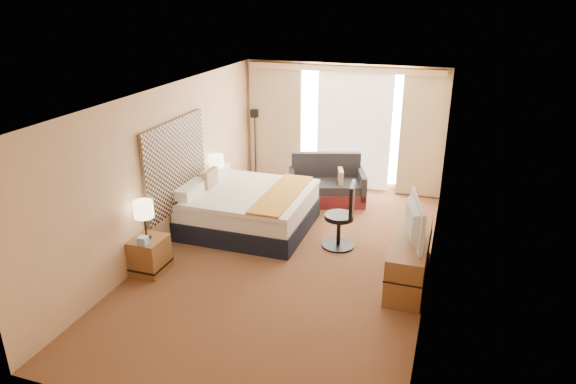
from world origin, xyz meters
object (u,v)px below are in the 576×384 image
(desk_chair, at_px, (343,219))
(loveseat, at_px, (327,187))
(floor_lamp, at_px, (255,131))
(nightstand_left, at_px, (150,255))
(lamp_right, at_px, (216,162))
(television, at_px, (409,220))
(media_dresser, at_px, (410,256))
(nightstand_right, at_px, (222,196))
(lamp_left, at_px, (144,210))
(bed, at_px, (249,208))

(desk_chair, bearing_deg, loveseat, 105.69)
(floor_lamp, bearing_deg, nightstand_left, -89.60)
(lamp_right, height_order, television, television)
(media_dresser, relative_size, television, 1.72)
(nightstand_right, height_order, loveseat, loveseat)
(loveseat, distance_m, lamp_right, 2.26)
(floor_lamp, distance_m, television, 5.05)
(nightstand_left, relative_size, television, 0.53)
(media_dresser, bearing_deg, loveseat, 127.18)
(lamp_left, xyz_separation_m, television, (3.66, 0.89, -0.01))
(media_dresser, height_order, floor_lamp, floor_lamp)
(bed, height_order, lamp_left, lamp_left)
(media_dresser, xyz_separation_m, floor_lamp, (-3.73, 3.28, 0.76))
(bed, height_order, loveseat, bed)
(loveseat, bearing_deg, bed, -139.57)
(nightstand_left, bearing_deg, media_dresser, 15.84)
(media_dresser, bearing_deg, bed, 163.62)
(nightstand_left, height_order, bed, bed)
(desk_chair, xyz_separation_m, lamp_right, (-2.59, 0.72, 0.49))
(nightstand_right, distance_m, lamp_right, 0.72)
(nightstand_left, distance_m, loveseat, 3.98)
(desk_chair, distance_m, television, 1.47)
(nightstand_right, height_order, lamp_left, lamp_left)
(loveseat, xyz_separation_m, floor_lamp, (-1.84, 0.79, 0.81))
(nightstand_right, height_order, desk_chair, desk_chair)
(media_dresser, height_order, lamp_left, lamp_left)
(media_dresser, height_order, bed, bed)
(lamp_left, bearing_deg, loveseat, 62.94)
(loveseat, relative_size, lamp_left, 2.79)
(media_dresser, xyz_separation_m, television, (-0.05, -0.18, 0.65))
(media_dresser, bearing_deg, nightstand_right, 158.60)
(nightstand_right, height_order, media_dresser, media_dresser)
(lamp_right, xyz_separation_m, television, (3.69, -1.56, 0.01))
(media_dresser, distance_m, loveseat, 3.13)
(nightstand_left, relative_size, desk_chair, 0.49)
(lamp_right, bearing_deg, nightstand_left, -89.09)
(nightstand_right, distance_m, bed, 1.01)
(floor_lamp, xyz_separation_m, lamp_left, (0.02, -4.34, -0.10))
(nightstand_right, bearing_deg, desk_chair, -17.16)
(desk_chair, distance_m, lamp_left, 3.13)
(loveseat, xyz_separation_m, lamp_right, (-1.85, -1.11, 0.68))
(nightstand_left, height_order, desk_chair, desk_chair)
(bed, height_order, lamp_right, lamp_right)
(nightstand_right, bearing_deg, bed, -36.57)
(floor_lamp, relative_size, lamp_right, 2.78)
(media_dresser, bearing_deg, lamp_right, 159.73)
(loveseat, distance_m, desk_chair, 1.98)
(nightstand_left, xyz_separation_m, media_dresser, (3.70, 1.05, 0.07))
(loveseat, distance_m, lamp_left, 4.06)
(bed, bearing_deg, lamp_right, 147.95)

